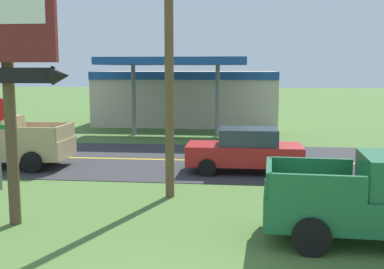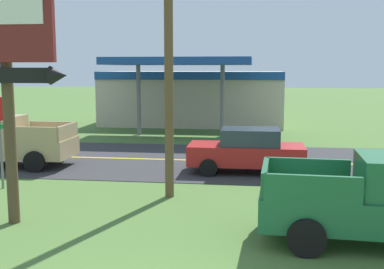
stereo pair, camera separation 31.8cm
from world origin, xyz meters
TOP-DOWN VIEW (x-y plane):
  - road_asphalt at (0.00, 13.00)m, footprint 140.00×8.00m
  - road_centre_line at (0.00, 13.00)m, footprint 126.00×0.20m
  - motel_sign at (-3.94, 4.34)m, footprint 2.88×0.54m
  - utility_pole at (-0.59, 7.36)m, footprint 1.84×0.26m
  - gas_station at (-2.32, 25.98)m, footprint 12.00×11.50m
  - pickup_tan_on_road at (-7.79, 11.00)m, footprint 5.20×2.24m
  - car_red_far_lane at (1.64, 11.00)m, footprint 4.20×2.00m

SIDE VIEW (x-z plane):
  - road_asphalt at x=0.00m, z-range 0.00..0.02m
  - road_centre_line at x=0.00m, z-range 0.02..0.03m
  - car_red_far_lane at x=1.64m, z-range 0.01..1.65m
  - pickup_tan_on_road at x=-7.79m, z-range -0.02..1.94m
  - gas_station at x=-2.32m, z-range -0.26..4.14m
  - motel_sign at x=-3.94m, z-range 1.17..7.95m
  - utility_pole at x=-0.59m, z-range 0.30..10.18m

